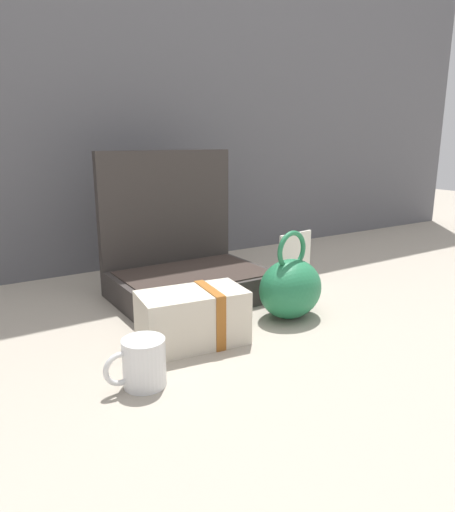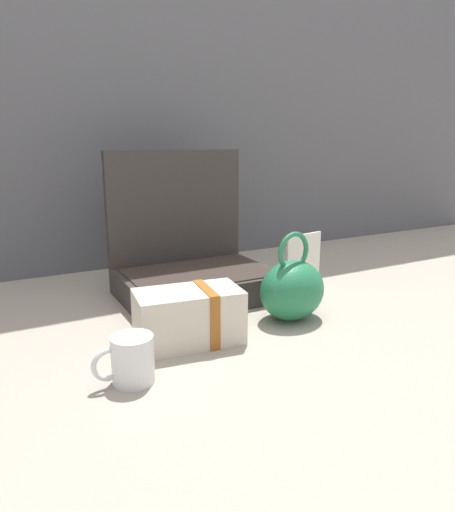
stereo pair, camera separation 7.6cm
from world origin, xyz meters
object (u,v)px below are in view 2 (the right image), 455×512
teal_pouch_handbag (292,289)px  coffee_mug (131,360)px  info_card_left (303,261)px  open_suitcase (191,263)px  cream_toiletry_bag (190,316)px

teal_pouch_handbag → coffee_mug: size_ratio=1.92×
coffee_mug → teal_pouch_handbag: bearing=14.7°
teal_pouch_handbag → info_card_left: (0.16, 0.17, 0.00)m
open_suitcase → coffee_mug: open_suitcase is taller
cream_toiletry_bag → info_card_left: bearing=23.4°
open_suitcase → cream_toiletry_bag: bearing=-114.2°
info_card_left → cream_toiletry_bag: bearing=-166.3°
teal_pouch_handbag → info_card_left: size_ratio=1.34×
cream_toiletry_bag → info_card_left: info_card_left is taller
open_suitcase → teal_pouch_handbag: 0.30m
cream_toiletry_bag → teal_pouch_handbag: bearing=1.4°
coffee_mug → info_card_left: info_card_left is taller
teal_pouch_handbag → info_card_left: 0.24m
open_suitcase → info_card_left: open_suitcase is taller
coffee_mug → info_card_left: 0.63m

